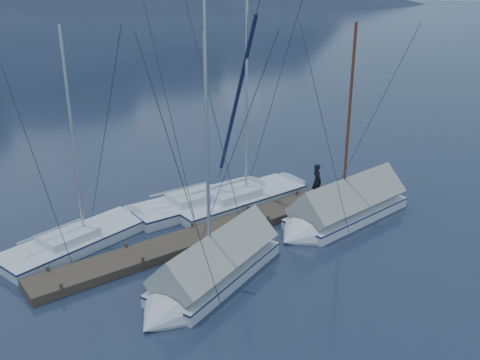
{
  "coord_description": "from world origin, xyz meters",
  "views": [
    {
      "loc": [
        -12.03,
        -13.95,
        9.65
      ],
      "look_at": [
        0.0,
        2.0,
        2.2
      ],
      "focal_mm": 38.0,
      "sensor_mm": 36.0,
      "label": 1
    }
  ],
  "objects_px": {
    "person": "(317,181)",
    "sailboat_covered_near": "(340,211)",
    "sailboat_open_right": "(255,196)",
    "sailboat_covered_far": "(208,273)",
    "sailboat_open_mid": "(218,199)",
    "sailboat_open_left": "(95,235)"
  },
  "relations": [
    {
      "from": "sailboat_open_right",
      "to": "sailboat_open_left",
      "type": "bearing_deg",
      "value": 174.96
    },
    {
      "from": "sailboat_open_left",
      "to": "sailboat_covered_near",
      "type": "height_order",
      "value": "sailboat_open_left"
    },
    {
      "from": "sailboat_open_mid",
      "to": "sailboat_covered_far",
      "type": "height_order",
      "value": "sailboat_open_mid"
    },
    {
      "from": "sailboat_open_left",
      "to": "sailboat_covered_far",
      "type": "xyz_separation_m",
      "value": [
        1.77,
        -5.8,
        0.29
      ]
    },
    {
      "from": "sailboat_open_left",
      "to": "sailboat_covered_near",
      "type": "bearing_deg",
      "value": -27.66
    },
    {
      "from": "sailboat_open_left",
      "to": "person",
      "type": "height_order",
      "value": "sailboat_open_left"
    },
    {
      "from": "sailboat_open_right",
      "to": "sailboat_covered_far",
      "type": "bearing_deg",
      "value": -140.43
    },
    {
      "from": "sailboat_open_mid",
      "to": "person",
      "type": "distance_m",
      "value": 4.83
    },
    {
      "from": "sailboat_open_mid",
      "to": "person",
      "type": "relative_size",
      "value": 6.15
    },
    {
      "from": "sailboat_covered_near",
      "to": "person",
      "type": "distance_m",
      "value": 2.2
    },
    {
      "from": "sailboat_covered_far",
      "to": "person",
      "type": "distance_m",
      "value": 8.69
    },
    {
      "from": "sailboat_covered_near",
      "to": "sailboat_open_mid",
      "type": "bearing_deg",
      "value": 122.04
    },
    {
      "from": "sailboat_open_mid",
      "to": "sailboat_covered_far",
      "type": "relative_size",
      "value": 1.1
    },
    {
      "from": "sailboat_covered_near",
      "to": "person",
      "type": "height_order",
      "value": "sailboat_covered_near"
    },
    {
      "from": "sailboat_open_mid",
      "to": "sailboat_covered_far",
      "type": "xyz_separation_m",
      "value": [
        -4.5,
        -5.86,
        0.28
      ]
    },
    {
      "from": "person",
      "to": "sailboat_covered_near",
      "type": "bearing_deg",
      "value": -177.5
    },
    {
      "from": "person",
      "to": "sailboat_covered_far",
      "type": "bearing_deg",
      "value": 126.98
    },
    {
      "from": "sailboat_open_mid",
      "to": "sailboat_open_right",
      "type": "distance_m",
      "value": 1.83
    },
    {
      "from": "sailboat_open_left",
      "to": "sailboat_open_mid",
      "type": "xyz_separation_m",
      "value": [
        6.28,
        0.07,
        0.02
      ]
    },
    {
      "from": "sailboat_open_right",
      "to": "sailboat_covered_far",
      "type": "xyz_separation_m",
      "value": [
        -6.16,
        -5.09,
        0.27
      ]
    },
    {
      "from": "person",
      "to": "sailboat_open_left",
      "type": "bearing_deg",
      "value": 91.21
    },
    {
      "from": "sailboat_open_right",
      "to": "sailboat_covered_near",
      "type": "height_order",
      "value": "sailboat_open_right"
    }
  ]
}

